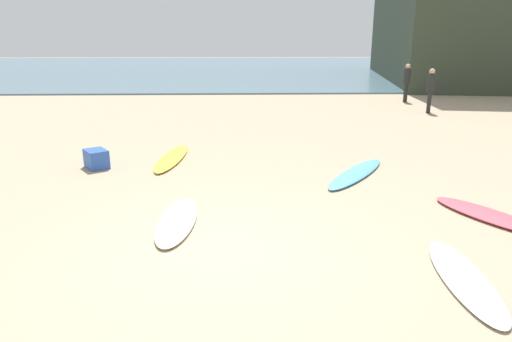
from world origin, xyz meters
TOP-DOWN VIEW (x-y plane):
  - ground_plane at (0.00, 0.00)m, footprint 120.00×120.00m
  - ocean_water at (0.00, 37.03)m, footprint 120.00×40.00m
  - surfboard_0 at (-1.37, 4.75)m, footprint 0.72×2.59m
  - surfboard_2 at (2.83, -0.86)m, footprint 0.68×2.02m
  - surfboard_3 at (4.13, 1.03)m, footprint 1.42×1.95m
  - surfboard_4 at (-0.74, 0.98)m, footprint 0.63×2.00m
  - surfboard_5 at (2.60, 3.39)m, footprint 1.87×2.41m
  - beachgoer_near at (7.38, 14.21)m, footprint 0.38×0.38m
  - beachgoer_mid at (7.23, 11.25)m, footprint 0.37×0.37m
  - beach_cooler at (-2.90, 4.10)m, footprint 0.64×0.68m

SIDE VIEW (x-z plane):
  - ground_plane at x=0.00m, z-range 0.00..0.00m
  - surfboard_2 at x=2.83m, z-range 0.00..0.07m
  - ocean_water at x=0.00m, z-range 0.00..0.08m
  - surfboard_5 at x=2.60m, z-range 0.00..0.08m
  - surfboard_4 at x=-0.74m, z-range 0.00..0.08m
  - surfboard_0 at x=-1.37m, z-range 0.00..0.08m
  - surfboard_3 at x=4.13m, z-range 0.00..0.09m
  - beach_cooler at x=-2.90m, z-range 0.00..0.40m
  - beachgoer_mid at x=7.23m, z-range 0.09..1.71m
  - beachgoer_near at x=7.38m, z-range 0.09..1.72m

